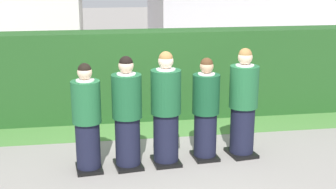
% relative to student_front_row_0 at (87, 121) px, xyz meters
% --- Properties ---
extents(ground_plane, '(60.00, 60.00, 0.00)m').
position_rel_student_front_row_0_xyz_m(ground_plane, '(1.17, 0.11, -0.75)').
color(ground_plane, gray).
extents(student_front_row_0, '(0.41, 0.52, 1.57)m').
position_rel_student_front_row_0_xyz_m(student_front_row_0, '(0.00, 0.00, 0.00)').
color(student_front_row_0, black).
rests_on(student_front_row_0, ground).
extents(student_front_row_1, '(0.44, 0.52, 1.65)m').
position_rel_student_front_row_0_xyz_m(student_front_row_1, '(0.57, 0.03, 0.04)').
color(student_front_row_1, black).
rests_on(student_front_row_1, ground).
extents(student_front_row_2, '(0.44, 0.55, 1.69)m').
position_rel_student_front_row_0_xyz_m(student_front_row_2, '(1.14, 0.08, 0.06)').
color(student_front_row_2, black).
rests_on(student_front_row_2, ground).
extents(student_front_row_3, '(0.41, 0.51, 1.56)m').
position_rel_student_front_row_0_xyz_m(student_front_row_3, '(1.76, 0.18, -0.01)').
color(student_front_row_3, black).
rests_on(student_front_row_3, ground).
extents(student_front_row_4, '(0.45, 0.53, 1.68)m').
position_rel_student_front_row_0_xyz_m(student_front_row_4, '(2.35, 0.21, 0.05)').
color(student_front_row_4, black).
rests_on(student_front_row_4, ground).
extents(hedge, '(9.15, 0.70, 1.69)m').
position_rel_student_front_row_0_xyz_m(hedge, '(1.17, 2.39, 0.10)').
color(hedge, '#214C1E').
rests_on(hedge, ground).
extents(lawn_strip, '(9.15, 0.90, 0.01)m').
position_rel_student_front_row_0_xyz_m(lawn_strip, '(1.17, 1.59, -0.74)').
color(lawn_strip, '#477A38').
rests_on(lawn_strip, ground).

